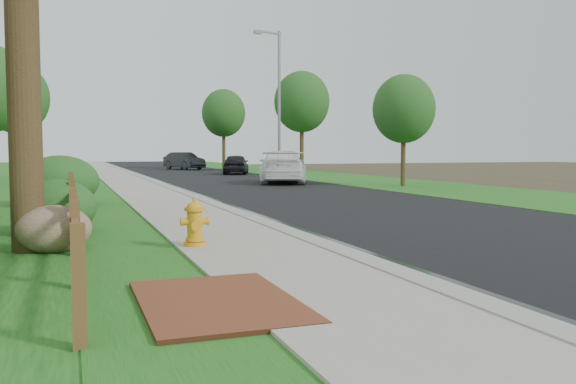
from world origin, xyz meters
name	(u,v)px	position (x,y,z in m)	size (l,w,h in m)	color
ground	(361,276)	(0.00, 0.00, 0.00)	(120.00, 120.00, 0.00)	#3D2F21
road	(194,174)	(4.60, 35.00, 0.01)	(8.00, 90.00, 0.02)	black
curb	(132,174)	(0.40, 35.00, 0.06)	(0.40, 90.00, 0.12)	gray
wet_gutter	(137,174)	(0.75, 35.00, 0.02)	(0.50, 90.00, 0.00)	black
sidewalk	(112,174)	(-0.90, 35.00, 0.05)	(2.20, 90.00, 0.10)	gray
grass_strip	(82,175)	(-2.80, 35.00, 0.03)	(1.60, 90.00, 0.06)	#174F16
verge_far	(287,172)	(11.50, 35.00, 0.02)	(6.00, 90.00, 0.04)	#174F16
brick_patch	(217,304)	(-2.20, -1.00, 0.06)	(1.60, 2.40, 0.11)	brown
ranch_fence	(72,201)	(-3.60, 6.40, 0.62)	(0.12, 16.92, 1.10)	#4D2B19
fire_hydrant	(195,224)	(-1.70, 2.73, 0.47)	(0.52, 0.42, 0.80)	#C67517
white_suv	(282,167)	(6.48, 21.70, 0.83)	(2.26, 5.55, 1.61)	white
dark_car_mid	(236,164)	(7.20, 33.30, 0.70)	(1.61, 4.01, 1.36)	black
dark_car_far	(184,161)	(5.54, 43.98, 0.75)	(1.54, 4.41, 1.45)	black
streetlight	(277,95)	(8.54, 28.48, 5.07)	(1.97, 0.94, 8.95)	gray
boulder	(54,229)	(-3.90, 3.32, 0.40)	(1.20, 0.90, 0.80)	brown
shrub_c	(56,207)	(-3.90, 5.54, 0.56)	(1.55, 1.55, 1.12)	#184418
shrub_d	(60,181)	(-3.90, 11.90, 0.77)	(2.25, 2.25, 1.53)	#184418
tree_near_right	(404,109)	(10.68, 17.01, 3.52)	(2.83, 2.83, 5.09)	#332214
tree_mid_left	(15,98)	(-6.47, 32.01, 4.73)	(3.83, 3.83, 6.85)	#332214
tree_mid_right	(302,102)	(13.00, 35.77, 5.27)	(4.18, 4.18, 7.59)	#332214
tree_far_right	(224,113)	(9.00, 44.04, 4.81)	(3.73, 3.73, 6.87)	#332214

